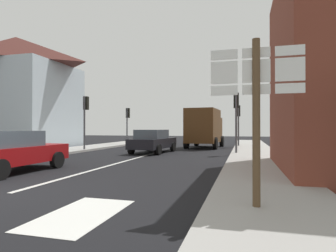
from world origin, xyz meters
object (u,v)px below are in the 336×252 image
Objects in this scene: route_sign_post at (256,104)px; traffic_light_near_left at (86,111)px; traffic_light_far_right at (238,116)px; traffic_light_near_right at (236,109)px; delivery_truck at (205,127)px; sedan_far at (153,141)px; sedan_near at (10,151)px; traffic_light_far_left at (128,118)px.

route_sign_post is 0.86× the size of traffic_light_near_left.
traffic_light_far_right is 0.94× the size of traffic_light_near_right.
delivery_truck is at bearing -152.25° from traffic_light_far_right.
traffic_light_far_right is at bearing 53.01° from sedan_far.
traffic_light_near_left reaches higher than sedan_near.
sedan_near is at bearing -81.30° from traffic_light_far_left.
route_sign_post is at bearing -47.56° from traffic_light_near_left.
sedan_near is 1.13× the size of traffic_light_near_left.
sedan_far is 1.16× the size of traffic_light_near_left.
traffic_light_near_right is at bearing -64.56° from delivery_truck.
traffic_light_far_right reaches higher than route_sign_post.
sedan_near is 0.97× the size of sedan_far.
sedan_near is 17.55m from traffic_light_far_right.
sedan_near is at bearing -115.53° from traffic_light_far_right.
sedan_far is at bearing -56.14° from traffic_light_far_left.
traffic_light_near_left is 7.19m from traffic_light_far_left.
sedan_far is 1.25× the size of traffic_light_far_right.
traffic_light_far_right is at bearing 90.00° from traffic_light_near_right.
traffic_light_far_right reaches higher than sedan_near.
traffic_light_far_right is (2.61, 1.37, 0.90)m from delivery_truck.
traffic_light_far_left reaches higher than route_sign_post.
traffic_light_near_right is at bearing 49.75° from sedan_near.
route_sign_post reaches higher than sedan_far.
traffic_light_far_right reaches higher than sedan_far.
route_sign_post is 0.88× the size of traffic_light_near_right.
delivery_truck is 1.41× the size of traffic_light_near_right.
delivery_truck is 1.49× the size of traffic_light_far_right.
traffic_light_far_left is (-4.83, 7.19, 1.78)m from sedan_far.
route_sign_post is 15.80m from traffic_light_near_left.
route_sign_post is 11.66m from traffic_light_near_right.
traffic_light_far_left is at bearing 144.17° from traffic_light_near_right.
traffic_light_near_left is at bearing 132.44° from route_sign_post.
route_sign_post is at bearing -87.96° from traffic_light_far_right.
delivery_truck is at bearing 36.53° from traffic_light_near_left.
traffic_light_far_left is at bearing 178.02° from traffic_light_far_right.
traffic_light_near_left is (-4.83, 0.01, 2.00)m from sedan_far.
traffic_light_near_right reaches higher than traffic_light_far_right.
sedan_near is 1.22× the size of traffic_light_far_right.
sedan_near is 15.22m from delivery_truck.
route_sign_post is at bearing -60.51° from traffic_light_far_left.
traffic_light_far_left reaches higher than delivery_truck.
traffic_light_far_right is at bearing 92.04° from route_sign_post.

